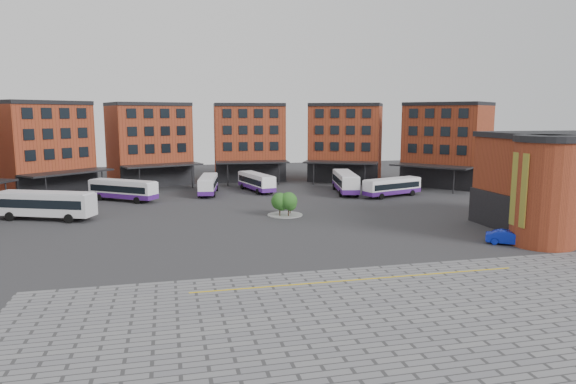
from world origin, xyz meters
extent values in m
plane|color=#28282B|center=(0.00, 0.00, 0.00)|extent=(160.00, 160.00, 0.00)
cube|color=slate|center=(2.00, -22.00, 0.01)|extent=(50.00, 22.00, 0.02)
cube|color=gold|center=(2.00, -14.00, 0.03)|extent=(26.00, 0.15, 0.02)
cylinder|color=black|center=(-32.52, 22.18, 2.00)|extent=(0.20, 0.20, 4.00)
cube|color=maroon|center=(-31.45, 36.93, 7.00)|extent=(16.35, 16.13, 14.00)
cube|color=black|center=(-28.20, 33.32, 2.00)|extent=(10.00, 9.07, 4.00)
cube|color=black|center=(-31.45, 36.93, 14.30)|extent=(16.55, 16.35, 0.60)
cube|color=black|center=(-28.07, 33.17, 9.20)|extent=(8.60, 7.77, 8.00)
cube|color=black|center=(-26.63, 31.58, 4.00)|extent=(12.61, 11.97, 0.25)
cylinder|color=black|center=(-28.81, 27.19, 2.00)|extent=(0.20, 0.20, 4.00)
cylinder|color=black|center=(-22.05, 33.28, 2.00)|extent=(0.20, 0.20, 4.00)
cube|color=maroon|center=(-15.30, 46.44, 7.00)|extent=(15.55, 13.69, 14.00)
cube|color=black|center=(-13.72, 41.85, 2.00)|extent=(12.45, 4.71, 4.00)
cube|color=black|center=(-15.30, 46.44, 14.30)|extent=(15.65, 13.97, 0.60)
cube|color=black|center=(-13.66, 41.66, 9.20)|extent=(10.87, 3.87, 8.00)
cube|color=black|center=(-12.96, 39.63, 4.00)|extent=(13.72, 8.39, 0.25)
cylinder|color=black|center=(-16.67, 36.45, 2.00)|extent=(0.20, 0.20, 4.00)
cylinder|color=black|center=(-8.07, 39.41, 2.00)|extent=(0.20, 0.20, 4.00)
cube|color=maroon|center=(3.28, 48.89, 7.00)|extent=(13.67, 10.88, 14.00)
cube|color=black|center=(2.94, 44.05, 2.00)|extent=(13.00, 1.41, 4.00)
cube|color=black|center=(3.28, 48.89, 14.30)|extent=(13.69, 11.18, 0.60)
cube|color=black|center=(2.93, 43.85, 9.20)|extent=(11.42, 0.95, 8.00)
cube|color=black|center=(2.78, 41.70, 4.00)|extent=(13.28, 5.30, 0.25)
cylinder|color=black|center=(-1.89, 40.22, 2.00)|extent=(0.20, 0.20, 4.00)
cylinder|color=black|center=(7.19, 39.59, 2.00)|extent=(0.20, 0.20, 4.00)
cube|color=maroon|center=(21.34, 43.88, 7.00)|extent=(16.12, 14.81, 14.00)
cube|color=black|center=(19.14, 39.56, 2.00)|extent=(11.81, 6.35, 4.00)
cube|color=black|center=(21.34, 43.88, 14.30)|extent=(16.26, 15.08, 0.60)
cube|color=black|center=(19.04, 39.38, 9.20)|extent=(10.26, 5.33, 8.00)
cube|color=black|center=(18.07, 37.46, 4.00)|extent=(13.58, 9.82, 0.25)
cylinder|color=black|center=(13.20, 37.92, 2.00)|extent=(0.20, 0.20, 4.00)
cylinder|color=black|center=(21.31, 33.79, 2.00)|extent=(0.20, 0.20, 4.00)
cube|color=maroon|center=(36.00, 32.21, 7.00)|extent=(16.02, 16.39, 14.00)
cube|color=black|center=(32.29, 29.09, 2.00)|extent=(8.74, 10.28, 4.00)
cube|color=black|center=(36.00, 32.21, 14.30)|extent=(16.25, 16.58, 0.60)
cube|color=black|center=(32.14, 28.96, 9.20)|extent=(7.47, 8.86, 8.00)
cube|color=black|center=(30.49, 27.58, 4.00)|extent=(11.73, 12.79, 0.25)
cylinder|color=black|center=(26.19, 29.91, 2.00)|extent=(0.20, 0.20, 4.00)
cylinder|color=black|center=(32.03, 22.94, 2.00)|extent=(0.20, 0.20, 4.00)
cube|color=maroon|center=(30.00, -2.00, 5.00)|extent=(14.00, 12.00, 10.00)
cube|color=black|center=(30.00, -2.00, 10.30)|extent=(14.40, 12.40, 0.60)
cube|color=black|center=(22.90, -2.00, 2.00)|extent=(0.40, 12.00, 4.00)
cylinder|color=maroon|center=(23.00, -8.00, 5.00)|extent=(6.00, 6.00, 10.00)
cylinder|color=black|center=(23.00, -8.00, 10.30)|extent=(6.40, 6.40, 0.60)
cube|color=orange|center=(20.10, -8.00, 5.50)|extent=(0.12, 2.20, 7.00)
cylinder|color=gray|center=(2.00, 12.00, 0.06)|extent=(4.40, 4.40, 0.12)
cylinder|color=#332114|center=(1.20, 11.40, 0.69)|extent=(0.14, 0.14, 1.37)
sphere|color=#1B4717|center=(1.20, 11.40, 1.92)|extent=(2.14, 2.14, 2.14)
sphere|color=#1B4717|center=(1.40, 11.25, 1.51)|extent=(1.50, 1.50, 1.50)
cylinder|color=#332114|center=(2.80, 12.60, 0.66)|extent=(0.14, 0.14, 1.31)
sphere|color=#1B4717|center=(2.80, 12.60, 1.84)|extent=(1.69, 1.69, 1.69)
sphere|color=#1B4717|center=(3.00, 12.45, 1.44)|extent=(1.18, 1.18, 1.18)
cylinder|color=#332114|center=(2.20, 11.00, 0.71)|extent=(0.14, 0.14, 1.42)
sphere|color=#1B4717|center=(2.20, 11.00, 1.98)|extent=(2.20, 2.20, 2.20)
sphere|color=#1B4717|center=(2.40, 10.85, 1.56)|extent=(1.54, 1.54, 1.54)
cube|color=silver|center=(-26.58, 15.95, 1.93)|extent=(12.09, 7.13, 2.67)
cube|color=black|center=(-26.58, 15.95, 2.12)|extent=(11.23, 6.82, 1.03)
cube|color=silver|center=(-26.58, 15.95, 3.32)|extent=(11.61, 6.85, 0.13)
cube|color=black|center=(-32.01, 18.22, 2.18)|extent=(1.00, 2.18, 1.20)
cylinder|color=black|center=(-30.64, 16.17, 0.54)|extent=(1.13, 0.72, 1.09)
cylinder|color=black|center=(-29.59, 18.68, 0.54)|extent=(1.13, 0.72, 1.09)
cylinder|color=black|center=(-23.58, 13.21, 0.54)|extent=(1.13, 0.72, 1.09)
cylinder|color=black|center=(-22.53, 15.72, 0.54)|extent=(1.13, 0.72, 1.09)
cube|color=white|center=(-18.62, 27.95, 1.74)|extent=(10.13, 8.37, 2.40)
cube|color=black|center=(-18.62, 27.95, 1.91)|extent=(9.48, 7.91, 0.93)
cube|color=silver|center=(-18.62, 27.95, 2.99)|extent=(9.73, 8.04, 0.12)
cube|color=black|center=(-22.88, 31.09, 1.96)|extent=(1.33, 1.75, 1.08)
cube|color=#471A78|center=(-18.62, 27.95, 0.88)|extent=(10.19, 8.43, 0.69)
cylinder|color=black|center=(-22.12, 29.01, 0.49)|extent=(0.96, 0.82, 0.98)
cylinder|color=black|center=(-20.67, 30.99, 0.49)|extent=(0.96, 0.82, 0.98)
cylinder|color=black|center=(-16.57, 24.92, 0.49)|extent=(0.96, 0.82, 0.98)
cylinder|color=black|center=(-15.11, 26.89, 0.49)|extent=(0.96, 0.82, 0.98)
cube|color=silver|center=(-5.99, 31.56, 1.65)|extent=(3.92, 10.47, 2.28)
cube|color=black|center=(-5.99, 31.56, 1.81)|extent=(3.85, 9.67, 0.88)
cube|color=silver|center=(-5.99, 31.56, 2.84)|extent=(3.77, 10.05, 0.11)
cube|color=black|center=(-5.19, 36.51, 1.86)|extent=(1.97, 0.43, 1.02)
cube|color=#471A78|center=(-5.99, 31.56, 0.84)|extent=(3.97, 10.51, 0.65)
cylinder|color=black|center=(-6.61, 34.98, 0.46)|extent=(0.42, 0.96, 0.93)
cylinder|color=black|center=(-4.32, 34.61, 0.46)|extent=(0.42, 0.96, 0.93)
cylinder|color=black|center=(-7.66, 28.52, 0.46)|extent=(0.42, 0.96, 0.93)
cylinder|color=black|center=(-5.36, 28.15, 0.46)|extent=(0.42, 0.96, 0.93)
cube|color=white|center=(1.92, 32.67, 1.68)|extent=(4.64, 10.68, 2.32)
cube|color=black|center=(1.92, 32.67, 1.85)|extent=(4.51, 9.88, 0.90)
cube|color=silver|center=(1.92, 32.67, 2.89)|extent=(4.46, 10.25, 0.11)
cube|color=black|center=(0.78, 37.65, 1.89)|extent=(1.99, 0.57, 1.04)
cube|color=#471A78|center=(1.92, 32.67, 0.85)|extent=(4.69, 10.73, 0.66)
cylinder|color=black|center=(0.02, 35.66, 0.47)|extent=(0.49, 0.99, 0.95)
cylinder|color=black|center=(2.33, 36.19, 0.47)|extent=(0.49, 0.99, 0.95)
cylinder|color=black|center=(1.52, 29.16, 0.47)|extent=(0.49, 0.99, 0.95)
cylinder|color=black|center=(3.82, 29.69, 0.47)|extent=(0.49, 0.99, 0.95)
cube|color=white|center=(15.56, 27.73, 1.89)|extent=(4.86, 12.04, 2.62)
cube|color=black|center=(15.56, 27.73, 2.08)|extent=(4.74, 11.13, 1.01)
cube|color=silver|center=(15.56, 27.73, 3.26)|extent=(4.67, 11.56, 0.13)
cube|color=black|center=(16.67, 33.39, 2.14)|extent=(2.25, 0.55, 1.17)
cube|color=#471A78|center=(15.56, 27.73, 0.96)|extent=(4.91, 12.08, 0.75)
cylinder|color=black|center=(14.97, 31.67, 0.53)|extent=(0.52, 1.11, 1.07)
cylinder|color=black|center=(17.59, 31.16, 0.53)|extent=(0.52, 1.11, 1.07)
cylinder|color=black|center=(13.54, 24.29, 0.53)|extent=(0.52, 1.11, 1.07)
cylinder|color=black|center=(16.16, 23.78, 0.53)|extent=(0.52, 1.11, 1.07)
cube|color=white|center=(21.33, 22.57, 1.62)|extent=(10.22, 5.45, 2.23)
cube|color=black|center=(21.33, 22.57, 1.78)|extent=(9.49, 5.24, 0.87)
cube|color=silver|center=(21.33, 22.57, 2.78)|extent=(9.82, 5.23, 0.11)
cube|color=black|center=(25.97, 24.18, 1.82)|extent=(0.75, 1.87, 1.00)
cube|color=#471A78|center=(21.33, 22.57, 0.82)|extent=(10.28, 5.50, 0.64)
cylinder|color=black|center=(23.98, 24.70, 0.46)|extent=(0.95, 0.56, 0.91)
cylinder|color=black|center=(24.73, 22.55, 0.46)|extent=(0.95, 0.56, 0.91)
cylinder|color=black|center=(17.92, 22.59, 0.46)|extent=(0.95, 0.56, 0.91)
cylinder|color=black|center=(18.67, 20.44, 0.46)|extent=(0.95, 0.56, 0.91)
imported|color=#0D21B4|center=(19.94, -7.18, 0.69)|extent=(4.31, 3.56, 1.39)
camera|label=1|loc=(-12.16, -49.59, 12.61)|focal=32.00mm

